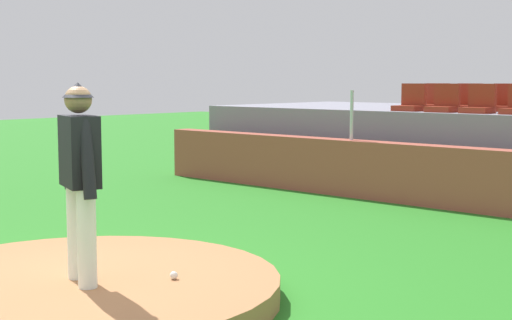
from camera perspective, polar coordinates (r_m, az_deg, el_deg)
ground_plane at (r=7.19m, az=-13.33°, el=-10.49°), size 60.00×60.00×0.00m
pitchers_mound at (r=7.16m, az=-13.36°, el=-9.63°), size 3.72×3.72×0.23m
pitcher at (r=6.76m, az=-13.34°, el=-0.59°), size 0.78×0.41×1.79m
baseball at (r=6.92m, az=-6.31°, el=-8.77°), size 0.07×0.07×0.07m
brick_barrier at (r=12.30m, az=14.26°, el=-1.27°), size 12.58×0.40×0.99m
fence_post_left at (r=13.17m, az=7.34°, el=3.43°), size 0.06×0.06×0.88m
stadium_chair_0 at (r=13.94m, az=11.76°, el=4.34°), size 0.48×0.44×0.50m
stadium_chair_1 at (r=13.58m, az=14.22°, el=4.24°), size 0.48×0.44×0.50m
stadium_chair_2 at (r=13.28m, az=16.74°, el=4.13°), size 0.48×0.44×0.50m
stadium_chair_5 at (r=14.75m, az=13.53°, el=4.39°), size 0.48×0.44×0.50m
stadium_chair_6 at (r=14.39m, az=15.85°, el=4.29°), size 0.48×0.44×0.50m
stadium_chair_7 at (r=14.14m, az=18.47°, el=4.18°), size 0.48×0.44×0.50m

